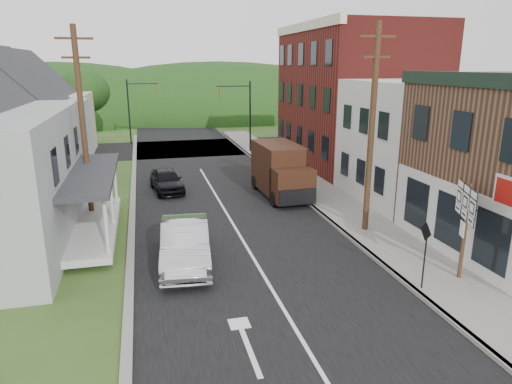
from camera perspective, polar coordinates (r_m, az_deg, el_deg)
ground at (r=16.37m, az=1.20°, el=-10.86°), size 120.00×120.00×0.00m
road at (r=25.50m, az=-4.68°, el=-1.05°), size 9.00×90.00×0.02m
cross_road at (r=41.95m, az=-8.53°, el=5.45°), size 60.00×9.00×0.02m
sidewalk_right at (r=25.24m, az=9.41°, el=-1.21°), size 2.80×55.00×0.15m
curb_right at (r=24.75m, az=6.54°, el=-1.44°), size 0.20×55.00×0.15m
curb_left at (r=23.29m, az=-15.23°, el=-3.04°), size 0.30×55.00×0.12m
storefront_white at (r=26.72m, az=20.91°, el=5.90°), size 8.00×7.00×6.50m
storefront_red at (r=34.70m, az=12.21°, el=11.50°), size 8.00×12.00×10.00m
house_blue at (r=32.14m, az=-26.97°, el=7.52°), size 7.14×8.16×7.28m
house_cream at (r=41.00m, az=-25.00°, el=9.16°), size 7.14×8.16×7.28m
utility_pole_right at (r=20.18m, az=14.25°, el=7.64°), size 1.60×0.26×9.00m
utility_pole_left at (r=22.44m, az=-20.83°, el=7.87°), size 1.60×0.26×9.00m
traffic_signal_right at (r=38.67m, az=-1.76°, el=10.38°), size 2.87×0.20×6.00m
traffic_signal_left at (r=44.77m, az=-14.76°, el=10.60°), size 2.87×0.20×6.00m
tree_left_d at (r=46.47m, az=-20.76°, el=11.68°), size 4.80×4.80×6.94m
forested_ridge at (r=69.62m, az=-10.88°, el=9.35°), size 90.00×30.00×16.00m
silver_sedan at (r=17.40m, az=-8.85°, el=-6.41°), size 2.16×5.12×1.64m
dark_sedan at (r=27.55m, az=-11.11°, el=1.43°), size 2.09×4.14×1.35m
delivery_van at (r=25.90m, az=3.12°, el=2.67°), size 2.35×5.36×2.96m
route_sign_cluster at (r=16.88m, az=24.66°, el=-2.95°), size 0.76×1.82×3.37m
warning_sign at (r=15.84m, az=20.40°, el=-6.39°), size 0.11×0.64×2.31m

